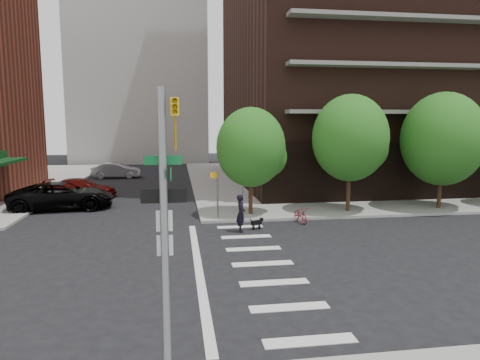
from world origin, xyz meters
TOP-DOWN VIEW (x-y plane):
  - ground at (0.00, 0.00)m, footprint 120.00×120.00m
  - sidewalk_ne at (20.50, 23.50)m, footprint 39.00×33.00m
  - crosswalk at (2.21, -0.00)m, footprint 3.85×13.00m
  - tree_a at (4.00, 8.50)m, footprint 4.00×4.00m
  - tree_b at (10.00, 8.50)m, footprint 4.50×4.50m
  - tree_c at (16.00, 8.50)m, footprint 5.00×5.00m
  - traffic_signal at (-0.47, -7.49)m, footprint 0.90×0.75m
  - pedestrian_signal at (2.32, 7.92)m, footprint 2.18×0.67m
  - parked_car_black at (-7.44, 12.19)m, footprint 3.49×6.51m
  - parked_car_maroon at (-7.12, 16.34)m, footprint 2.15×4.96m
  - parked_car_silver at (-6.18, 27.50)m, footprint 1.66×4.66m
  - scooter at (6.45, 6.50)m, footprint 0.76×1.72m
  - dog_walker at (2.90, 4.98)m, footprint 0.70×0.47m
  - dog at (3.79, 5.37)m, footprint 0.68×0.38m

SIDE VIEW (x-z plane):
  - ground at x=0.00m, z-range 0.00..0.00m
  - crosswalk at x=2.21m, z-range 0.00..0.01m
  - sidewalk_ne at x=20.50m, z-range 0.00..0.15m
  - dog at x=3.79m, z-range 0.07..0.64m
  - scooter at x=6.45m, z-range 0.00..0.87m
  - parked_car_maroon at x=-7.12m, z-range 0.00..1.42m
  - parked_car_silver at x=-6.18m, z-range 0.00..1.53m
  - parked_car_black at x=-7.44m, z-range 0.00..1.74m
  - dog_walker at x=2.90m, z-range 0.00..1.90m
  - pedestrian_signal at x=2.32m, z-range 0.55..3.15m
  - traffic_signal at x=-0.47m, z-range -0.30..5.70m
  - tree_a at x=4.00m, z-range 1.09..6.99m
  - tree_c at x=16.00m, z-range 1.05..7.85m
  - tree_b at x=10.00m, z-range 1.22..7.87m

